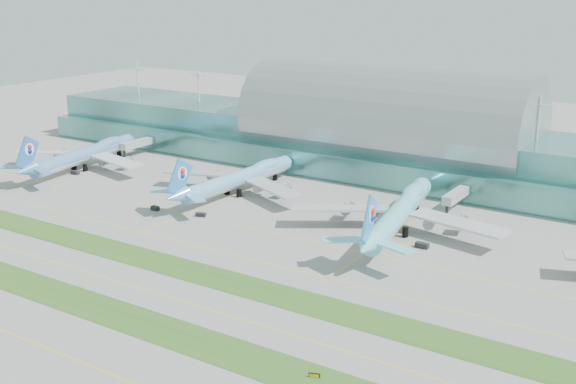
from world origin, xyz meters
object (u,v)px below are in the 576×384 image
Objects in this scene: airliner_a at (85,154)px; airliner_b at (240,177)px; terminal at (386,137)px; taxiway_sign_east at (314,375)px; airliner_c at (400,211)px.

airliner_a is 77.10m from airliner_b.
terminal reaches higher than taxiway_sign_east.
airliner_c is (67.58, -6.75, 0.60)m from airliner_b.
airliner_c is at bearing -60.85° from terminal.
terminal is 4.59× the size of airliner_a.
airliner_a is 144.49m from airliner_c.
airliner_c is at bearing -9.69° from airliner_a.
taxiway_sign_east is at bearing -69.10° from terminal.
airliner_a is (-107.84, -64.44, -7.93)m from terminal.
airliner_a reaches higher than airliner_b.
airliner_c is 92.93m from taxiway_sign_east.
airliner_b is at bearing 163.87° from airliner_c.
taxiway_sign_east is (90.36, -96.62, -5.59)m from airliner_b.
airliner_c is (144.49, -1.28, 0.39)m from airliner_a.
airliner_b is (-30.93, -58.97, -8.14)m from terminal.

